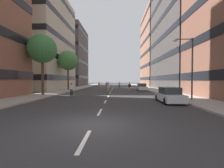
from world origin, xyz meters
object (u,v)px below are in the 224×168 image
Objects in this scene: parked_car_mid at (169,95)px; skater_3 at (119,85)px; skater_4 at (130,86)px; skater_5 at (108,85)px; skater_2 at (71,89)px; skater_0 at (99,85)px; skater_7 at (108,87)px; skater_1 at (107,84)px; street_tree_mid at (68,61)px; streetlamp_right at (189,62)px; parked_car_near at (142,87)px; skater_6 at (119,84)px; street_tree_near at (42,49)px.

skater_3 is (-4.56, 25.51, 0.32)m from parked_car_mid.
skater_5 is (-4.65, 6.26, 0.03)m from skater_4.
skater_2 is at bearing 151.40° from parked_car_mid.
parked_car_mid is 2.47× the size of skater_0.
skater_4 is at bearing 20.09° from skater_7.
skater_1 is 1.00× the size of skater_4.
street_tree_mid is 11.63m from skater_7.
skater_0 and skater_2 have the same top height.
skater_5 is at bearing 116.34° from streetlamp_right.
streetlamp_right is 3.65× the size of skater_3.
skater_0 is 12.92m from skater_4.
skater_7 is at bearing 54.13° from skater_2.
skater_0 reaches higher than parked_car_mid.
skater_0 and skater_3 have the same top height.
skater_5 reaches higher than parked_car_mid.
parked_car_near is 2.47× the size of skater_6.
parked_car_mid is 2.47× the size of skater_7.
skater_2 is (-1.73, -18.99, 0.00)m from skater_0.
skater_0 is at bearing 124.28° from skater_4.
skater_7 is (-2.31, -16.44, 0.00)m from skater_6.
skater_3 is 4.13m from skater_6.
skater_2 is 12.26m from skater_4.
street_tree_near is at bearing -108.85° from skater_1.
skater_7 is (4.93, 6.82, 0.00)m from skater_2.
skater_5 is 1.00× the size of skater_6.
skater_1 and skater_4 have the same top height.
skater_5 is (-7.35, 20.95, 0.32)m from parked_car_mid.
street_tree_near reaches higher than skater_6.
parked_car_near is at bearing -70.60° from skater_6.
parked_car_near is 2.47× the size of skater_5.
skater_6 is (-6.90, 28.44, -3.15)m from streetlamp_right.
streetlamp_right is 15.39m from skater_2.
streetlamp_right reaches higher than skater_3.
skater_1 is (1.75, 3.54, 0.03)m from skater_0.
skater_6 is 1.00× the size of skater_7.
skater_4 is at bearing -53.37° from skater_5.
skater_7 is (-6.78, -3.75, 0.29)m from parked_car_near.
skater_0 and skater_4 have the same top height.
skater_1 is at bearing 63.72° from skater_0.
parked_car_mid is 2.47× the size of skater_5.
skater_5 is at bearing 151.43° from parked_car_near.
street_tree_mid reaches higher than skater_6.
skater_3 is at bearing 69.50° from skater_2.
skater_3 is at bearing 1.40° from skater_0.
parked_car_mid is at bearing -28.60° from skater_2.
skater_1 and skater_7 have the same top height.
parked_car_mid is 22.21m from skater_5.
skater_2 and skater_7 have the same top height.
streetlamp_right reaches higher than parked_car_near.
skater_2 is 1.00× the size of skater_5.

